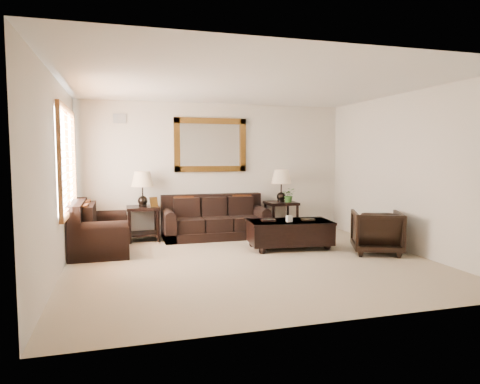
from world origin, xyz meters
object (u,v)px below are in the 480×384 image
object	(u,v)px
loveseat	(97,233)
coffee_table	(290,231)
end_table_left	(143,196)
end_table_right	(281,192)
sofa	(215,222)
armchair	(377,230)

from	to	relation	value
loveseat	coffee_table	bearing A→B (deg)	-101.00
end_table_left	end_table_right	size ratio (longest dim) A/B	1.00
sofa	end_table_right	distance (m)	1.55
sofa	loveseat	size ratio (longest dim) A/B	1.33
sofa	armchair	xyz separation A→B (m)	(2.31, -2.10, 0.09)
end_table_right	coffee_table	world-z (taller)	end_table_right
loveseat	end_table_right	xyz separation A→B (m)	(3.65, 0.77, 0.55)
coffee_table	armchair	distance (m)	1.47
end_table_left	coffee_table	distance (m)	2.88
end_table_left	armchair	bearing A→B (deg)	-30.21
sofa	armchair	bearing A→B (deg)	-42.18
coffee_table	sofa	bearing A→B (deg)	134.52
sofa	end_table_left	distance (m)	1.51
end_table_left	armchair	xyz separation A→B (m)	(3.71, -2.16, -0.47)
end_table_right	armchair	size ratio (longest dim) A/B	1.68
loveseat	end_table_left	xyz separation A→B (m)	(0.82, 0.77, 0.55)
end_table_right	end_table_left	bearing A→B (deg)	179.99
loveseat	end_table_right	distance (m)	3.77
sofa	end_table_left	size ratio (longest dim) A/B	1.55
loveseat	armchair	size ratio (longest dim) A/B	1.95
end_table_left	end_table_right	world-z (taller)	end_table_right
loveseat	armchair	xyz separation A→B (m)	(4.53, -1.39, 0.08)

